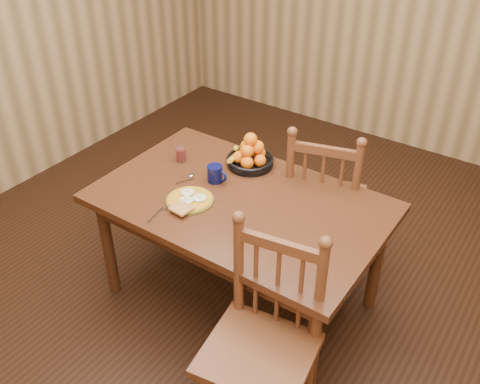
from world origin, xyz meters
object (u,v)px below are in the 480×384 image
Objects in this scene: dining_table at (240,212)px; chair_near at (262,344)px; chair_far at (324,201)px; fruit_bowl at (250,156)px; breakfast_plate at (189,200)px; coffee_mug at (215,174)px.

dining_table is 1.51× the size of chair_near.
dining_table is 1.53× the size of chair_far.
dining_table is 5.52× the size of fruit_bowl.
chair_far is at bearing 66.52° from dining_table.
dining_table is at bearing 122.75° from chair_near.
fruit_bowl reaches higher than breakfast_plate.
coffee_mug is (-0.01, 0.25, 0.04)m from breakfast_plate.
coffee_mug is at bearing 161.88° from dining_table.
dining_table is 0.40m from fruit_bowl.
coffee_mug reaches higher than breakfast_plate.
chair_near is at bearing -48.33° from dining_table.
chair_far reaches higher than fruit_bowl.
fruit_bowl is at bearing 115.18° from dining_table.
fruit_bowl reaches higher than dining_table.
coffee_mug is (-0.22, 0.07, 0.14)m from dining_table.
dining_table is at bearing -18.12° from coffee_mug.
coffee_mug is at bearing -103.90° from fruit_bowl.
coffee_mug is at bearing 129.35° from chair_near.
chair_far is 7.81× the size of coffee_mug.
chair_near is at bearing -29.74° from breakfast_plate.
coffee_mug is 0.46× the size of fruit_bowl.
chair_near is 7.93× the size of coffee_mug.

